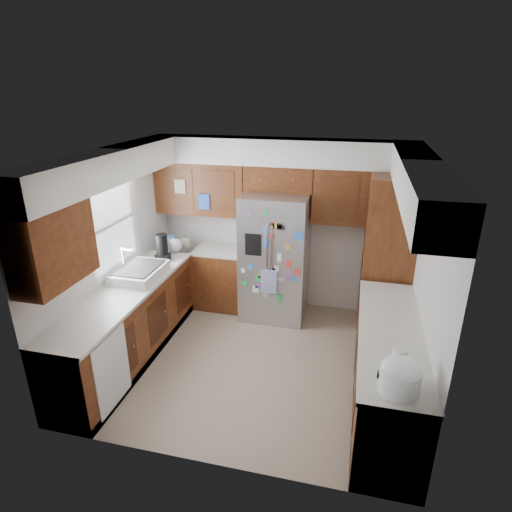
# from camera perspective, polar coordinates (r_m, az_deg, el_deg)

# --- Properties ---
(floor) EXTENTS (3.60, 3.60, 0.00)m
(floor) POSITION_cam_1_polar(r_m,az_deg,el_deg) (5.41, -0.20, -13.70)
(floor) COLOR gray
(floor) RESTS_ON ground
(room_shell) EXTENTS (3.64, 3.24, 2.52)m
(room_shell) POSITION_cam_1_polar(r_m,az_deg,el_deg) (4.97, -0.41, 6.36)
(room_shell) COLOR beige
(room_shell) RESTS_ON ground
(left_counter_run) EXTENTS (1.36, 3.20, 0.92)m
(left_counter_run) POSITION_cam_1_polar(r_m,az_deg,el_deg) (5.64, -13.81, -7.70)
(left_counter_run) COLOR #3F1D0C
(left_counter_run) RESTS_ON ground
(right_counter_run) EXTENTS (0.63, 2.25, 0.92)m
(right_counter_run) POSITION_cam_1_polar(r_m,az_deg,el_deg) (4.70, 16.97, -14.73)
(right_counter_run) COLOR #3F1D0C
(right_counter_run) RESTS_ON ground
(pantry) EXTENTS (0.60, 0.90, 2.15)m
(pantry) POSITION_cam_1_polar(r_m,az_deg,el_deg) (5.83, 17.08, -0.02)
(pantry) COLOR #3F1D0C
(pantry) RESTS_ON ground
(fridge) EXTENTS (0.90, 0.79, 1.80)m
(fridge) POSITION_cam_1_polar(r_m,az_deg,el_deg) (6.02, 2.54, -0.13)
(fridge) COLOR #A8A8AD
(fridge) RESTS_ON ground
(bridge_cabinet) EXTENTS (0.96, 0.34, 0.35)m
(bridge_cabinet) POSITION_cam_1_polar(r_m,az_deg,el_deg) (5.93, 3.15, 10.37)
(bridge_cabinet) COLOR #3F1D0C
(bridge_cabinet) RESTS_ON fridge
(fridge_top_items) EXTENTS (0.76, 0.31, 0.28)m
(fridge_top_items) POSITION_cam_1_polar(r_m,az_deg,el_deg) (5.85, 3.45, 13.26)
(fridge_top_items) COLOR blue
(fridge_top_items) RESTS_ON bridge_cabinet
(sink_assembly) EXTENTS (0.52, 0.70, 0.37)m
(sink_assembly) POSITION_cam_1_polar(r_m,az_deg,el_deg) (5.51, -15.28, -2.07)
(sink_assembly) COLOR silver
(sink_assembly) RESTS_ON left_counter_run
(left_counter_clutter) EXTENTS (0.32, 0.89, 0.38)m
(left_counter_clutter) POSITION_cam_1_polar(r_m,az_deg,el_deg) (6.09, -11.61, 1.22)
(left_counter_clutter) COLOR black
(left_counter_clutter) RESTS_ON left_counter_run
(rice_cooker) EXTENTS (0.33, 0.32, 0.28)m
(rice_cooker) POSITION_cam_1_polar(r_m,az_deg,el_deg) (3.59, 18.66, -14.84)
(rice_cooker) COLOR white
(rice_cooker) RESTS_ON right_counter_run
(paper_towel) EXTENTS (0.12, 0.12, 0.27)m
(paper_towel) POSITION_cam_1_polar(r_m,az_deg,el_deg) (3.75, 18.47, -13.32)
(paper_towel) COLOR white
(paper_towel) RESTS_ON right_counter_run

